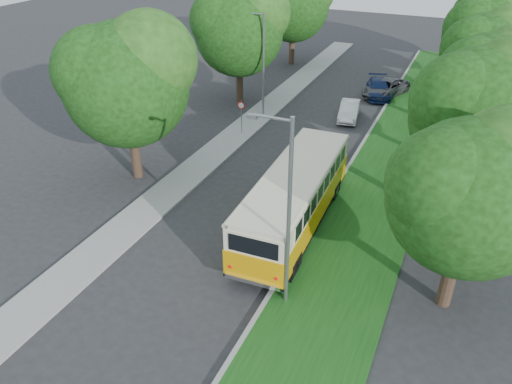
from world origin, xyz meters
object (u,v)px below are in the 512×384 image
at_px(lamppost_near, 287,210).
at_px(car_silver, 321,150).
at_px(lamppost_far, 262,61).
at_px(car_white, 349,110).
at_px(car_blue, 379,89).
at_px(vintage_bus, 295,200).
at_px(car_grey, 385,88).

xyz_separation_m(lamppost_near, car_silver, (-2.50, 12.89, -3.66)).
distance_m(lamppost_far, car_white, 7.41).
bearing_deg(lamppost_far, car_blue, 47.21).
height_order(lamppost_far, car_silver, lamppost_far).
bearing_deg(car_white, lamppost_far, -171.23).
relative_size(car_white, car_blue, 0.85).
bearing_deg(car_blue, vintage_bus, -104.88).
distance_m(vintage_bus, car_white, 15.35).
xyz_separation_m(vintage_bus, car_silver, (-1.04, 7.72, -0.88)).
distance_m(lamppost_near, vintage_bus, 6.05).
bearing_deg(vintage_bus, car_silver, 96.01).
distance_m(lamppost_near, car_silver, 13.63).
bearing_deg(car_blue, car_silver, -108.96).
height_order(vintage_bus, car_grey, vintage_bus).
distance_m(car_silver, car_blue, 13.42).
bearing_deg(car_grey, lamppost_near, -68.60).
distance_m(vintage_bus, car_silver, 7.84).
distance_m(lamppost_far, car_grey, 11.70).
height_order(vintage_bus, car_white, vintage_bus).
bearing_deg(vintage_bus, car_blue, 88.97).
relative_size(lamppost_near, car_silver, 1.91).
distance_m(lamppost_near, lamppost_far, 20.53).
xyz_separation_m(vintage_bus, car_white, (-1.20, 15.28, -0.95)).
bearing_deg(car_silver, car_blue, 101.89).
xyz_separation_m(car_white, car_grey, (1.45, 6.16, 0.05)).
bearing_deg(lamppost_far, car_silver, -41.22).
bearing_deg(lamppost_near, car_grey, 92.60).
xyz_separation_m(car_blue, car_grey, (0.49, 0.33, 0.02)).
bearing_deg(lamppost_near, car_silver, 100.99).
distance_m(car_silver, car_white, 7.56).
bearing_deg(lamppost_near, lamppost_far, 115.71).
height_order(vintage_bus, car_silver, vintage_bus).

